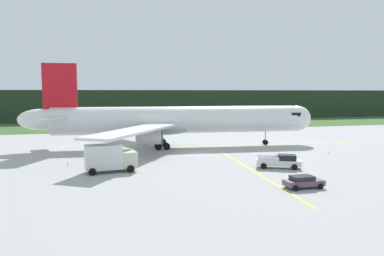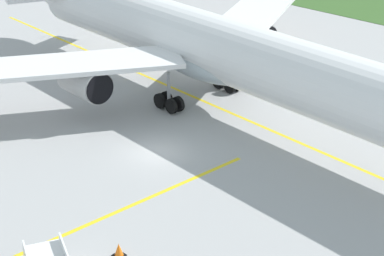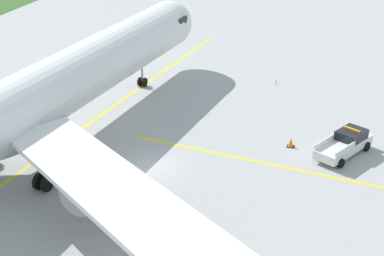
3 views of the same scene
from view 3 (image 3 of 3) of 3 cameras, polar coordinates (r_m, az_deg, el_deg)
The scene contains 7 objects.
ground at distance 45.25m, azimuth -4.28°, elevation -3.88°, with size 320.00×320.00×0.00m, color #A2A2A2.
taxiway_centerline_main at distance 48.15m, azimuth -14.24°, elevation -2.73°, with size 70.03×0.30×0.01m, color yellow.
taxiway_centerline_spur at distance 45.14m, azimuth 13.49°, elevation -4.66°, with size 33.66×0.30×0.01m, color yellow.
airliner at distance 45.57m, azimuth -15.49°, elevation 2.13°, with size 52.87×46.04×14.72m.
ops_pickup_truck at distance 48.31m, azimuth 14.49°, elevation -1.45°, with size 5.97×4.17×1.94m.
apron_cone at distance 48.78m, azimuth 9.46°, elevation -1.38°, with size 0.60×0.60×0.76m.
taxiway_edge_light_east at distance 61.41m, azimuth 8.06°, elevation 4.36°, with size 0.12×0.12×0.41m.
Camera 3 is at (-35.87, -16.32, 22.23)m, focal length 55.61 mm.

